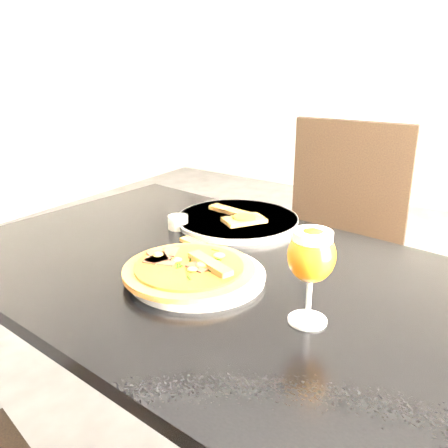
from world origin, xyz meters
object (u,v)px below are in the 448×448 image
Objects in this scene: pizza at (190,269)px; chair_far at (336,248)px; beer_glass at (311,256)px; dining_table at (205,300)px.

chair_far is at bearing 90.25° from pizza.
pizza is (0.00, -0.84, 0.24)m from chair_far.
pizza is at bearing -96.27° from chair_far.
pizza is 0.30m from beer_glass.
pizza is at bearing -71.15° from dining_table.
pizza is at bearing 176.98° from beer_glass.
chair_far reaches higher than beer_glass.
beer_glass reaches higher than dining_table.
chair_far is at bearing 108.19° from beer_glass.
chair_far is at bearing 94.55° from dining_table.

